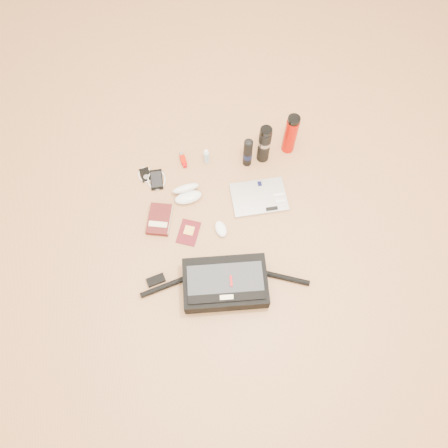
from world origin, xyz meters
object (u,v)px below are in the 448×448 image
object	(u,v)px
thermos_red	(291,134)
messenger_bag	(225,283)
thermos_black	(264,144)
laptop	(259,197)
book	(160,219)

from	to	relation	value
thermos_red	messenger_bag	bearing A→B (deg)	-123.12
messenger_bag	thermos_black	distance (m)	0.77
laptop	thermos_red	world-z (taller)	thermos_red
book	thermos_black	xyz separation A→B (m)	(0.60, 0.29, 0.11)
messenger_bag	laptop	bearing A→B (deg)	65.04
laptop	thermos_black	size ratio (longest dim) A/B	1.12
laptop	thermos_red	xyz separation A→B (m)	(0.22, 0.28, 0.12)
book	messenger_bag	bearing A→B (deg)	-40.50
laptop	book	world-z (taller)	book
messenger_bag	laptop	xyz separation A→B (m)	(0.26, 0.45, -0.04)
laptop	book	distance (m)	0.53
book	thermos_red	world-z (taller)	thermos_red
laptop	book	xyz separation A→B (m)	(-0.53, -0.05, 0.01)
thermos_black	book	bearing A→B (deg)	-154.10
messenger_bag	book	distance (m)	0.49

